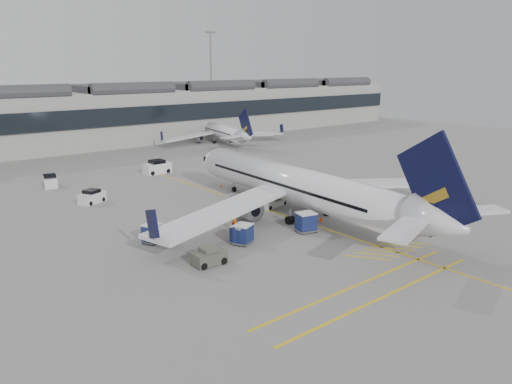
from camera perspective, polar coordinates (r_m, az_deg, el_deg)
ground at (r=44.88m, az=0.01°, el=-7.09°), size 220.00×220.00×0.00m
terminal at (r=107.95m, az=-25.40°, el=7.47°), size 200.00×20.45×12.40m
apron_markings at (r=58.23m, az=1.30°, el=-2.03°), size 0.25×60.00×0.01m
airliner_main at (r=55.46m, az=4.85°, el=0.65°), size 39.06×42.81×11.38m
airliner_far at (r=110.18m, az=-4.13°, el=6.97°), size 28.08×31.00×8.35m
belt_loader at (r=59.52m, az=1.90°, el=-1.13°), size 4.75×2.13×1.89m
baggage_cart_a at (r=50.50m, az=5.74°, el=-3.39°), size 2.27×2.03×2.03m
baggage_cart_b at (r=47.01m, az=-1.47°, el=-4.76°), size 2.26×2.10×1.90m
baggage_cart_c at (r=48.35m, az=-11.78°, el=-4.57°), size 2.16×1.99×1.83m
baggage_cart_d at (r=47.16m, az=-1.87°, el=-4.82°), size 1.87×1.63×1.73m
ramp_agent_a at (r=50.84m, az=-2.44°, el=-3.47°), size 0.76×0.69×1.74m
ramp_agent_b at (r=48.80m, az=-2.63°, el=-4.30°), size 0.82×0.65×1.64m
pushback_tug at (r=42.57m, az=-5.40°, el=-7.37°), size 2.80×1.78×1.54m
safety_cone_nose at (r=69.27m, az=-4.00°, el=0.77°), size 0.32×0.32×0.45m
safety_cone_engine at (r=54.27m, az=7.42°, el=-3.08°), size 0.40×0.40×0.56m
service_van_left at (r=64.17m, az=-18.23°, el=-0.53°), size 3.65×2.84×1.68m
service_van_mid at (r=74.81m, az=-22.47°, el=1.15°), size 2.36×3.64×1.72m
service_van_right at (r=79.29m, az=-11.24°, el=2.79°), size 4.16×2.14×2.12m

